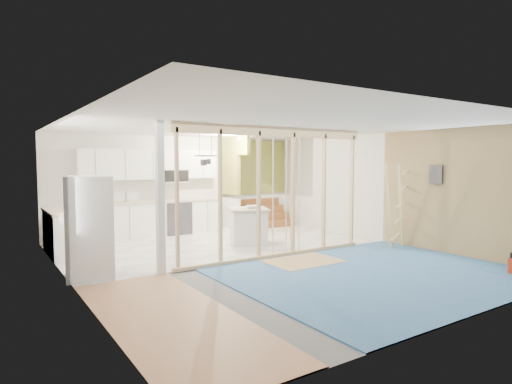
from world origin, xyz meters
TOP-DOWN VIEW (x-y plane):
  - room at (0.00, 0.00)m, footprint 7.01×8.01m
  - floor_overlays at (0.07, 0.06)m, footprint 7.00×8.00m
  - stud_frame at (-0.22, -0.00)m, footprint 4.66×0.14m
  - base_cabinets at (-1.61, 3.36)m, footprint 4.45×2.24m
  - upper_cabinets at (-0.84, 3.82)m, footprint 3.60×0.41m
  - green_partition at (2.04, 3.66)m, footprint 2.25×1.51m
  - pot_rack at (-0.31, 1.89)m, footprint 0.52×0.52m
  - sheathing_panel at (3.48, -2.00)m, footprint 0.02×4.00m
  - electrical_panel at (3.43, -1.40)m, footprint 0.04×0.30m
  - ceiling_light at (1.40, 3.00)m, footprint 0.32×0.32m
  - fridge at (-3.11, 0.45)m, footprint 0.90×0.87m
  - island at (0.57, 1.46)m, footprint 1.13×1.13m
  - bowl at (0.62, 1.40)m, footprint 0.35×0.35m
  - soap_bottle_a at (-1.56, 3.72)m, footprint 0.12×0.12m
  - soap_bottle_b at (0.70, 3.71)m, footprint 0.11×0.11m
  - ladder at (3.06, -0.70)m, footprint 0.99×0.17m

SIDE VIEW (x-z plane):
  - floor_overlays at x=0.07m, z-range 0.00..0.02m
  - island at x=0.57m, z-range 0.00..0.84m
  - base_cabinets at x=-1.61m, z-range 0.00..0.93m
  - fridge at x=-3.11m, z-range 0.00..1.68m
  - bowl at x=0.62m, z-range 0.85..0.91m
  - green_partition at x=2.04m, z-range -0.36..2.24m
  - ladder at x=3.06m, z-range 0.02..1.88m
  - soap_bottle_b at x=0.70m, z-range 0.93..1.11m
  - soap_bottle_a at x=-1.56m, z-range 0.93..1.24m
  - sheathing_panel at x=3.48m, z-range 0.00..2.60m
  - room at x=0.00m, z-range 0.00..2.61m
  - stud_frame at x=-0.22m, z-range 0.28..2.88m
  - electrical_panel at x=3.43m, z-range 1.45..1.85m
  - upper_cabinets at x=-0.84m, z-range 1.39..2.25m
  - pot_rack at x=-0.31m, z-range 1.64..2.36m
  - ceiling_light at x=1.40m, z-range 2.50..2.58m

